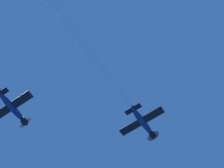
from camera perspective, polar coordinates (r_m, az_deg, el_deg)
name	(u,v)px	position (r m, az deg, el deg)	size (l,w,h in m)	color
airplane_lead	(143,122)	(70.54, 3.95, -4.87)	(7.80, 6.92, 2.16)	navy
airplane_left_wingman	(13,108)	(69.06, -12.45, -3.01)	(7.80, 6.92, 2.30)	navy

